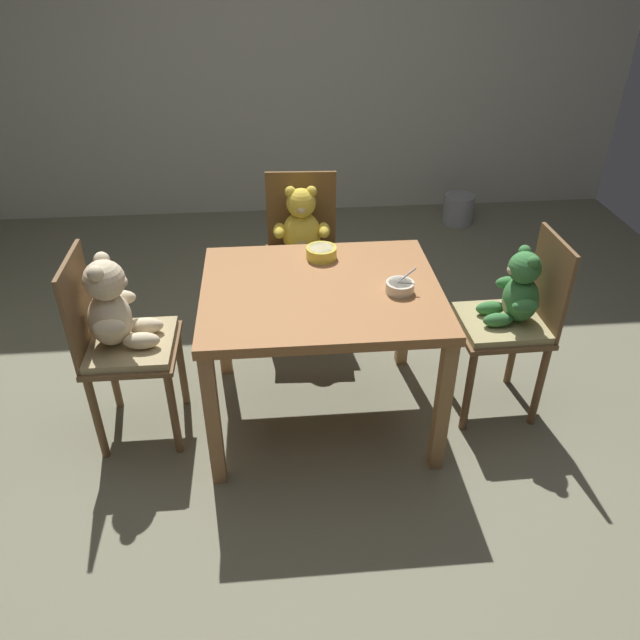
{
  "coord_description": "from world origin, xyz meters",
  "views": [
    {
      "loc": [
        -0.2,
        -2.25,
        2.01
      ],
      "look_at": [
        0.0,
        0.05,
        0.51
      ],
      "focal_mm": 34.57,
      "sensor_mm": 36.0,
      "label": 1
    }
  ],
  "objects_px": {
    "teddy_chair_near_left": "(117,324)",
    "porridge_bowl_cream_near_right": "(400,287)",
    "teddy_chair_near_right": "(513,309)",
    "metal_pail": "(458,209)",
    "teddy_chair_far_center": "(302,237)",
    "porridge_bowl_yellow_far_center": "(321,252)",
    "dining_table": "(321,305)"
  },
  "relations": [
    {
      "from": "porridge_bowl_cream_near_right",
      "to": "teddy_chair_near_left",
      "type": "bearing_deg",
      "value": 178.07
    },
    {
      "from": "dining_table",
      "to": "porridge_bowl_cream_near_right",
      "type": "distance_m",
      "value": 0.35
    },
    {
      "from": "teddy_chair_near_left",
      "to": "metal_pail",
      "type": "relative_size",
      "value": 3.77
    },
    {
      "from": "teddy_chair_near_left",
      "to": "porridge_bowl_yellow_far_center",
      "type": "height_order",
      "value": "teddy_chair_near_left"
    },
    {
      "from": "porridge_bowl_cream_near_right",
      "to": "metal_pail",
      "type": "distance_m",
      "value": 2.49
    },
    {
      "from": "teddy_chair_near_right",
      "to": "porridge_bowl_yellow_far_center",
      "type": "height_order",
      "value": "teddy_chair_near_right"
    },
    {
      "from": "porridge_bowl_cream_near_right",
      "to": "metal_pail",
      "type": "height_order",
      "value": "porridge_bowl_cream_near_right"
    },
    {
      "from": "teddy_chair_near_right",
      "to": "porridge_bowl_cream_near_right",
      "type": "bearing_deg",
      "value": 5.8
    },
    {
      "from": "dining_table",
      "to": "teddy_chair_near_right",
      "type": "xyz_separation_m",
      "value": [
        0.87,
        0.0,
        -0.07
      ]
    },
    {
      "from": "teddy_chair_near_left",
      "to": "porridge_bowl_cream_near_right",
      "type": "bearing_deg",
      "value": -2.07
    },
    {
      "from": "metal_pail",
      "to": "porridge_bowl_cream_near_right",
      "type": "bearing_deg",
      "value": -113.17
    },
    {
      "from": "teddy_chair_far_center",
      "to": "porridge_bowl_yellow_far_center",
      "type": "bearing_deg",
      "value": 9.84
    },
    {
      "from": "teddy_chair_near_left",
      "to": "porridge_bowl_cream_near_right",
      "type": "relative_size",
      "value": 7.09
    },
    {
      "from": "teddy_chair_near_left",
      "to": "dining_table",
      "type": "bearing_deg",
      "value": 1.56
    },
    {
      "from": "dining_table",
      "to": "teddy_chair_far_center",
      "type": "relative_size",
      "value": 1.14
    },
    {
      "from": "porridge_bowl_yellow_far_center",
      "to": "metal_pail",
      "type": "relative_size",
      "value": 0.59
    },
    {
      "from": "porridge_bowl_yellow_far_center",
      "to": "teddy_chair_far_center",
      "type": "bearing_deg",
      "value": 96.76
    },
    {
      "from": "teddy_chair_far_center",
      "to": "metal_pail",
      "type": "distance_m",
      "value": 1.95
    },
    {
      "from": "teddy_chair_near_left",
      "to": "porridge_bowl_cream_near_right",
      "type": "xyz_separation_m",
      "value": [
        1.19,
        -0.04,
        0.14
      ]
    },
    {
      "from": "dining_table",
      "to": "metal_pail",
      "type": "relative_size",
      "value": 4.26
    },
    {
      "from": "dining_table",
      "to": "porridge_bowl_cream_near_right",
      "type": "relative_size",
      "value": 8.02
    },
    {
      "from": "porridge_bowl_cream_near_right",
      "to": "metal_pail",
      "type": "relative_size",
      "value": 0.53
    },
    {
      "from": "dining_table",
      "to": "teddy_chair_near_right",
      "type": "height_order",
      "value": "teddy_chair_near_right"
    },
    {
      "from": "teddy_chair_far_center",
      "to": "porridge_bowl_cream_near_right",
      "type": "bearing_deg",
      "value": 26.0
    },
    {
      "from": "metal_pail",
      "to": "teddy_chair_far_center",
      "type": "bearing_deg",
      "value": -133.77
    },
    {
      "from": "teddy_chair_near_right",
      "to": "porridge_bowl_cream_near_right",
      "type": "relative_size",
      "value": 7.03
    },
    {
      "from": "teddy_chair_near_right",
      "to": "porridge_bowl_cream_near_right",
      "type": "xyz_separation_m",
      "value": [
        -0.54,
        -0.07,
        0.18
      ]
    },
    {
      "from": "dining_table",
      "to": "porridge_bowl_yellow_far_center",
      "type": "xyz_separation_m",
      "value": [
        0.03,
        0.27,
        0.12
      ]
    },
    {
      "from": "teddy_chair_far_center",
      "to": "porridge_bowl_yellow_far_center",
      "type": "height_order",
      "value": "teddy_chair_far_center"
    },
    {
      "from": "porridge_bowl_cream_near_right",
      "to": "metal_pail",
      "type": "xyz_separation_m",
      "value": [
        0.95,
        2.22,
        -0.62
      ]
    },
    {
      "from": "dining_table",
      "to": "teddy_chair_near_left",
      "type": "distance_m",
      "value": 0.87
    },
    {
      "from": "dining_table",
      "to": "teddy_chair_near_left",
      "type": "xyz_separation_m",
      "value": [
        -0.87,
        -0.03,
        -0.03
      ]
    }
  ]
}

